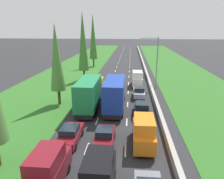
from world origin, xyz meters
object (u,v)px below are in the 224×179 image
(street_light_mast, at_px, (155,59))
(green_box_truck_left_lane, at_px, (90,93))
(blue_sedan_right_lane, at_px, (138,74))
(poplar_tree_second, at_px, (56,58))
(silver_hatchback_right_lane, at_px, (139,92))
(white_van_right_lane, at_px, (137,79))
(orange_van_right_lane, at_px, (144,132))
(poplar_tree_third, at_px, (83,41))
(maroon_hatchback_centre_lane_fourth, at_px, (117,86))
(maroon_van_left_lane, at_px, (48,169))
(blue_box_truck_centre_lane, at_px, (115,93))
(maroon_sedan_left_lane, at_px, (70,134))
(maroon_hatchback_centre_lane, at_px, (105,136))
(black_van_centre_lane, at_px, (99,175))
(poplar_tree_fourth, at_px, (93,37))
(black_sedan_right_lane, at_px, (142,109))

(street_light_mast, bearing_deg, green_box_truck_left_lane, -131.44)
(blue_sedan_right_lane, height_order, poplar_tree_second, poplar_tree_second)
(silver_hatchback_right_lane, distance_m, green_box_truck_left_lane, 8.62)
(white_van_right_lane, bearing_deg, orange_van_right_lane, -89.95)
(white_van_right_lane, xyz_separation_m, street_light_mast, (2.91, -1.39, 3.83))
(white_van_right_lane, bearing_deg, poplar_tree_third, 162.08)
(white_van_right_lane, relative_size, poplar_tree_third, 0.36)
(maroon_hatchback_centre_lane_fourth, bearing_deg, orange_van_right_lane, -78.72)
(maroon_van_left_lane, xyz_separation_m, blue_box_truck_centre_lane, (3.41, 15.24, 0.78))
(blue_box_truck_centre_lane, relative_size, blue_sedan_right_lane, 2.09)
(maroon_hatchback_centre_lane_fourth, bearing_deg, maroon_sedan_left_lane, -100.59)
(silver_hatchback_right_lane, xyz_separation_m, blue_box_truck_centre_lane, (-3.39, -4.96, 1.35))
(maroon_hatchback_centre_lane, distance_m, blue_box_truck_centre_lane, 9.52)
(maroon_van_left_lane, distance_m, maroon_hatchback_centre_lane_fourth, 24.04)
(maroon_hatchback_centre_lane_fourth, bearing_deg, black_van_centre_lane, -89.19)
(blue_box_truck_centre_lane, bearing_deg, poplar_tree_third, 115.95)
(black_van_centre_lane, height_order, poplar_tree_fourth, poplar_tree_fourth)
(silver_hatchback_right_lane, distance_m, poplar_tree_fourth, 30.17)
(maroon_van_left_lane, relative_size, orange_van_right_lane, 1.00)
(black_van_centre_lane, bearing_deg, maroon_hatchback_centre_lane, 93.21)
(silver_hatchback_right_lane, distance_m, poplar_tree_second, 13.41)
(green_box_truck_left_lane, xyz_separation_m, poplar_tree_third, (-4.17, 15.68, 5.73))
(maroon_van_left_lane, height_order, maroon_sedan_left_lane, maroon_van_left_lane)
(silver_hatchback_right_lane, xyz_separation_m, poplar_tree_second, (-11.37, -4.08, 5.82))
(green_box_truck_left_lane, bearing_deg, blue_box_truck_centre_lane, 4.80)
(maroon_sedan_left_lane, xyz_separation_m, green_box_truck_left_lane, (0.25, 8.99, 1.37))
(black_sedan_right_lane, xyz_separation_m, green_box_truck_left_lane, (-6.82, 1.69, 1.37))
(white_van_right_lane, distance_m, poplar_tree_fourth, 23.99)
(maroon_sedan_left_lane, xyz_separation_m, street_light_mast, (9.79, 19.79, 4.42))
(green_box_truck_left_lane, bearing_deg, maroon_sedan_left_lane, -91.62)
(silver_hatchback_right_lane, bearing_deg, blue_box_truck_centre_lane, -124.38)
(green_box_truck_left_lane, xyz_separation_m, blue_sedan_right_lane, (7.01, 18.70, -1.37))
(orange_van_right_lane, relative_size, white_van_right_lane, 1.00)
(black_sedan_right_lane, relative_size, silver_hatchback_right_lane, 1.15)
(white_van_right_lane, bearing_deg, black_van_centre_lane, -96.64)
(green_box_truck_left_lane, bearing_deg, poplar_tree_third, 104.90)
(orange_van_right_lane, distance_m, green_box_truck_left_lane, 11.21)
(poplar_tree_third, bearing_deg, white_van_right_lane, -17.92)
(blue_box_truck_centre_lane, xyz_separation_m, poplar_tree_second, (-7.98, 0.88, 4.48))
(black_van_centre_lane, bearing_deg, maroon_sedan_left_lane, 120.35)
(black_sedan_right_lane, bearing_deg, orange_van_right_lane, -91.40)
(black_sedan_right_lane, height_order, poplar_tree_second, poplar_tree_second)
(maroon_sedan_left_lane, bearing_deg, poplar_tree_third, 99.02)
(maroon_sedan_left_lane, bearing_deg, orange_van_right_lane, -0.05)
(blue_box_truck_centre_lane, xyz_separation_m, poplar_tree_third, (-7.49, 15.40, 5.73))
(maroon_hatchback_centre_lane, distance_m, poplar_tree_second, 14.14)
(orange_van_right_lane, distance_m, street_light_mast, 20.37)
(black_sedan_right_lane, bearing_deg, blue_box_truck_centre_lane, 150.68)
(blue_box_truck_centre_lane, height_order, poplar_tree_second, poplar_tree_second)
(maroon_van_left_lane, height_order, poplar_tree_second, poplar_tree_second)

